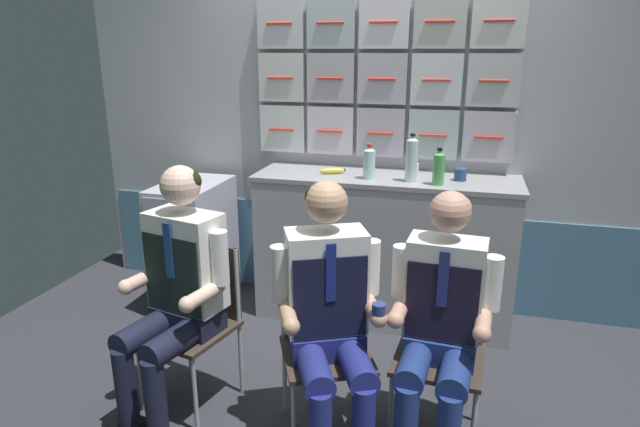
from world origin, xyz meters
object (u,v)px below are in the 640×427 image
(service_trolley, at_px, (194,241))
(folding_chair_by_counter, at_px, (443,332))
(folding_chair_left, at_px, (200,306))
(crew_member_right, at_px, (330,310))
(water_bottle_blue_cap, at_px, (412,159))
(crew_member_left, at_px, (176,284))
(snack_banana, at_px, (332,171))
(folding_chair_right, at_px, (323,328))
(crew_member_by_counter, at_px, (441,319))
(coffee_cup_white, at_px, (460,174))

(service_trolley, height_order, folding_chair_by_counter, service_trolley)
(folding_chair_by_counter, bearing_deg, folding_chair_left, -177.30)
(crew_member_right, height_order, water_bottle_blue_cap, water_bottle_blue_cap)
(crew_member_left, xyz_separation_m, snack_banana, (0.47, 1.26, 0.32))
(service_trolley, bearing_deg, folding_chair_right, -39.87)
(snack_banana, bearing_deg, crew_member_right, -76.45)
(folding_chair_right, bearing_deg, snack_banana, 101.93)
(service_trolley, xyz_separation_m, crew_member_by_counter, (1.77, -1.07, 0.18))
(crew_member_right, relative_size, folding_chair_by_counter, 1.50)
(folding_chair_right, relative_size, crew_member_right, 0.66)
(crew_member_by_counter, relative_size, water_bottle_blue_cap, 4.06)
(service_trolley, bearing_deg, folding_chair_by_counter, -27.09)
(crew_member_right, bearing_deg, snack_banana, 103.55)
(crew_member_right, bearing_deg, folding_chair_left, 165.27)
(crew_member_left, relative_size, crew_member_by_counter, 1.04)
(service_trolley, xyz_separation_m, crew_member_left, (0.51, -1.12, 0.22))
(coffee_cup_white, bearing_deg, crew_member_left, -134.98)
(service_trolley, height_order, folding_chair_left, service_trolley)
(crew_member_by_counter, distance_m, water_bottle_blue_cap, 1.26)
(crew_member_left, distance_m, folding_chair_by_counter, 1.30)
(crew_member_left, relative_size, crew_member_right, 1.01)
(folding_chair_left, xyz_separation_m, folding_chair_by_counter, (1.23, 0.06, 0.00))
(folding_chair_right, distance_m, coffee_cup_white, 1.42)
(crew_member_left, distance_m, crew_member_by_counter, 1.26)
(folding_chair_right, height_order, crew_member_by_counter, crew_member_by_counter)
(folding_chair_by_counter, height_order, crew_member_by_counter, crew_member_by_counter)
(crew_member_by_counter, relative_size, coffee_cup_white, 15.92)
(folding_chair_left, xyz_separation_m, crew_member_by_counter, (1.22, -0.10, 0.15))
(crew_member_by_counter, height_order, coffee_cup_white, crew_member_by_counter)
(crew_member_by_counter, distance_m, coffee_cup_white, 1.30)
(folding_chair_by_counter, distance_m, water_bottle_blue_cap, 1.19)
(folding_chair_left, bearing_deg, folding_chair_right, -4.33)
(folding_chair_left, relative_size, water_bottle_blue_cap, 2.78)
(service_trolley, bearing_deg, coffee_cup_white, 5.32)
(crew_member_left, height_order, folding_chair_right, crew_member_left)
(folding_chair_left, height_order, crew_member_by_counter, crew_member_by_counter)
(crew_member_right, bearing_deg, folding_chair_right, 115.62)
(service_trolley, distance_m, crew_member_left, 1.25)
(service_trolley, relative_size, folding_chair_right, 1.08)
(coffee_cup_white, bearing_deg, service_trolley, -174.68)
(folding_chair_by_counter, distance_m, coffee_cup_white, 1.20)
(folding_chair_left, xyz_separation_m, snack_banana, (0.43, 1.11, 0.51))
(crew_member_left, distance_m, coffee_cup_white, 1.85)
(crew_member_left, distance_m, folding_chair_right, 0.74)
(folding_chair_left, relative_size, crew_member_left, 0.66)
(service_trolley, relative_size, crew_member_left, 0.71)
(folding_chair_by_counter, bearing_deg, folding_chair_right, -168.95)
(service_trolley, bearing_deg, folding_chair_left, -60.55)
(crew_member_left, bearing_deg, folding_chair_left, 76.63)
(folding_chair_left, height_order, folding_chair_right, same)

